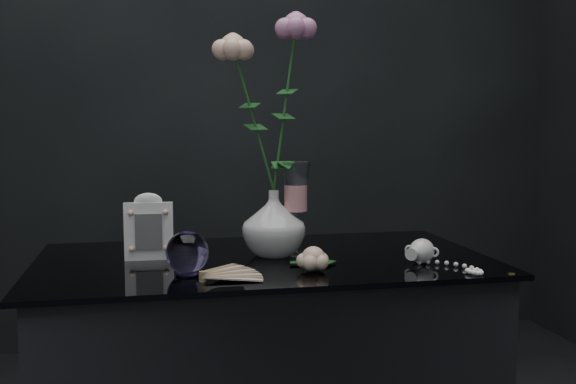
{
  "coord_description": "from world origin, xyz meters",
  "views": [
    {
      "loc": [
        -0.26,
        -1.49,
        1.09
      ],
      "look_at": [
        0.05,
        -0.0,
        0.92
      ],
      "focal_mm": 42.0,
      "sensor_mm": 36.0,
      "label": 1
    }
  ],
  "objects": [
    {
      "name": "roses",
      "position": [
        0.02,
        0.07,
        1.14
      ],
      "size": [
        0.24,
        0.12,
        0.47
      ],
      "color": "#FFBD9F",
      "rests_on": "vase"
    },
    {
      "name": "paperweight",
      "position": [
        -0.18,
        -0.08,
        0.81
      ],
      "size": [
        0.1,
        0.1,
        0.09
      ],
      "primitive_type": null,
      "rotation": [
        0.0,
        0.0,
        0.16
      ],
      "color": "#8772BA",
      "rests_on": "table"
    },
    {
      "name": "pearl_jar",
      "position": [
        0.34,
        -0.08,
        0.79
      ],
      "size": [
        0.28,
        0.28,
        0.06
      ],
      "primitive_type": null,
      "rotation": [
        0.0,
        0.0,
        -0.67
      ],
      "color": "silver",
      "rests_on": "table"
    },
    {
      "name": "loose_rose",
      "position": [
        0.08,
        -0.11,
        0.79
      ],
      "size": [
        0.17,
        0.19,
        0.05
      ],
      "primitive_type": null,
      "rotation": [
        0.0,
        0.0,
        0.35
      ],
      "color": "beige",
      "rests_on": "table"
    },
    {
      "name": "picture_frame",
      "position": [
        -0.26,
        0.08,
        0.84
      ],
      "size": [
        0.12,
        0.09,
        0.16
      ],
      "primitive_type": null,
      "rotation": [
        0.0,
        0.0,
        -0.04
      ],
      "color": "white",
      "rests_on": "table"
    },
    {
      "name": "wine_glass",
      "position": [
        0.08,
        0.07,
        0.87
      ],
      "size": [
        0.08,
        0.08,
        0.22
      ],
      "primitive_type": null,
      "rotation": [
        0.0,
        0.0,
        0.09
      ],
      "color": "white",
      "rests_on": "table"
    },
    {
      "name": "vase",
      "position": [
        0.03,
        0.07,
        0.84
      ],
      "size": [
        0.19,
        0.19,
        0.16
      ],
      "primitive_type": "imported",
      "rotation": [
        0.0,
        0.0,
        -0.32
      ],
      "color": "silver",
      "rests_on": "table"
    },
    {
      "name": "paper_fan",
      "position": [
        -0.16,
        -0.16,
        0.77
      ],
      "size": [
        0.28,
        0.24,
        0.03
      ],
      "primitive_type": null,
      "rotation": [
        0.0,
        0.0,
        0.22
      ],
      "color": "beige",
      "rests_on": "table"
    }
  ]
}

